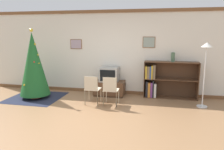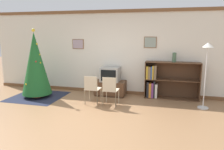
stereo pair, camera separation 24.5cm
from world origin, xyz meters
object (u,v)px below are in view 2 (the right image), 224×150
object	(u,v)px
television	(110,74)
folding_chair_left	(92,88)
christmas_tree	(35,64)
vase	(174,57)
tv_console	(110,88)
folding_chair_right	(110,89)
bookshelf	(162,81)
standing_lamp	(207,58)

from	to	relation	value
television	folding_chair_left	world-z (taller)	television
christmas_tree	vase	world-z (taller)	christmas_tree
tv_console	folding_chair_right	xyz separation A→B (m)	(0.26, -1.02, 0.24)
tv_console	bookshelf	world-z (taller)	bookshelf
vase	folding_chair_right	bearing A→B (deg)	-145.73
television	bookshelf	distance (m)	1.62
tv_console	folding_chair_right	bearing A→B (deg)	-75.64
tv_console	bookshelf	size ratio (longest dim) A/B	0.60
bookshelf	vase	distance (m)	0.81
christmas_tree	bookshelf	xyz separation A→B (m)	(3.79, 0.85, -0.52)
standing_lamp	television	bearing A→B (deg)	167.89
christmas_tree	folding_chair_right	size ratio (longest dim) A/B	2.56
tv_console	television	distance (m)	0.46
christmas_tree	standing_lamp	distance (m)	4.91
bookshelf	christmas_tree	bearing A→B (deg)	-167.33
folding_chair_right	standing_lamp	world-z (taller)	standing_lamp
television	standing_lamp	world-z (taller)	standing_lamp
folding_chair_right	christmas_tree	bearing A→B (deg)	173.50
tv_console	television	xyz separation A→B (m)	(0.00, -0.00, 0.46)
christmas_tree	bookshelf	distance (m)	3.92
christmas_tree	folding_chair_left	distance (m)	2.02
television	folding_chair_right	bearing A→B (deg)	-75.61
folding_chair_left	folding_chair_right	xyz separation A→B (m)	(0.52, 0.00, 0.00)
folding_chair_left	standing_lamp	bearing A→B (deg)	8.38
folding_chair_right	bookshelf	distance (m)	1.76
tv_console	folding_chair_left	world-z (taller)	folding_chair_left
television	tv_console	bearing A→B (deg)	90.00
christmas_tree	tv_console	size ratio (longest dim) A/B	2.18
bookshelf	standing_lamp	distance (m)	1.53
television	folding_chair_left	size ratio (longest dim) A/B	0.71
bookshelf	folding_chair_right	bearing A→B (deg)	-139.99
bookshelf	standing_lamp	xyz separation A→B (m)	(1.11, -0.69, 0.81)
folding_chair_right	vase	bearing A→B (deg)	34.27
standing_lamp	christmas_tree	bearing A→B (deg)	-178.13
folding_chair_left	folding_chair_right	distance (m)	0.52
christmas_tree	bookshelf	bearing A→B (deg)	12.67
folding_chair_left	folding_chair_right	world-z (taller)	same
tv_console	folding_chair_right	world-z (taller)	folding_chair_right
television	vase	bearing A→B (deg)	3.40
tv_console	folding_chair_left	bearing A→B (deg)	-104.36
folding_chair_right	vase	distance (m)	2.17
christmas_tree	folding_chair_left	world-z (taller)	christmas_tree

